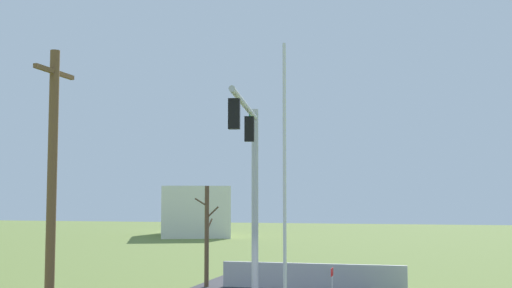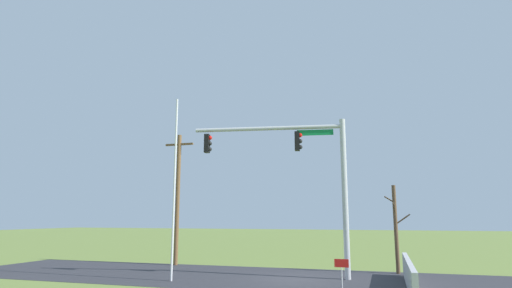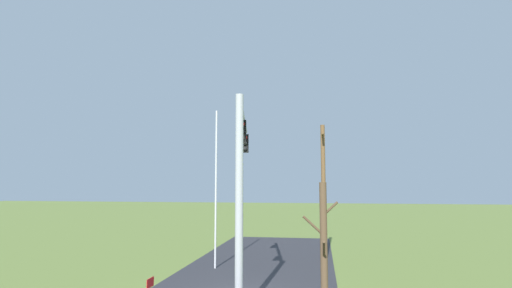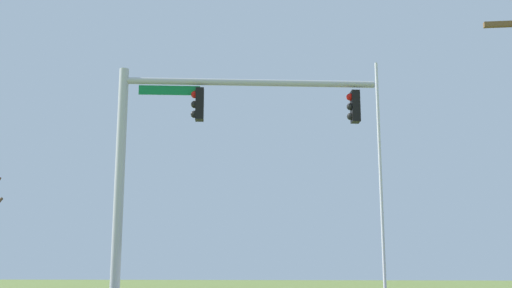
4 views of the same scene
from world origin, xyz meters
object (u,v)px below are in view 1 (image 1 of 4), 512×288
at_px(signal_mast, 250,163).
at_px(utility_pole, 52,191).
at_px(bare_tree, 207,235).
at_px(distant_building, 194,211).
at_px(open_sign, 332,276).
at_px(flagpole, 285,188).

xyz_separation_m(signal_mast, utility_pole, (-8.63, 3.27, -1.16)).
xyz_separation_m(utility_pole, bare_tree, (12.81, -0.13, -1.85)).
bearing_deg(distant_building, open_sign, -175.79).
xyz_separation_m(bare_tree, open_sign, (-2.25, -5.99, -1.42)).
bearing_deg(flagpole, utility_pole, 116.30).
height_order(signal_mast, flagpole, flagpole).
relative_size(flagpole, utility_pole, 1.06).
bearing_deg(distant_building, flagpole, -179.85).
bearing_deg(open_sign, flagpole, 177.81).
distance_m(signal_mast, flagpole, 6.38).
bearing_deg(flagpole, bare_tree, 29.81).
distance_m(utility_pole, bare_tree, 12.95).
bearing_deg(signal_mast, flagpole, -156.08).
xyz_separation_m(bare_tree, distant_building, (38.33, 14.31, 0.26)).
height_order(open_sign, distant_building, distant_building).
bearing_deg(distant_building, utility_pole, 173.14).
xyz_separation_m(utility_pole, open_sign, (10.56, -6.11, -3.27)).
xyz_separation_m(flagpole, utility_pole, (-2.88, 5.82, -0.10)).
height_order(flagpole, bare_tree, flagpole).
xyz_separation_m(flagpole, distant_building, (48.26, 20.01, -1.69)).
relative_size(signal_mast, open_sign, 6.28).
bearing_deg(utility_pole, signal_mast, -20.72).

